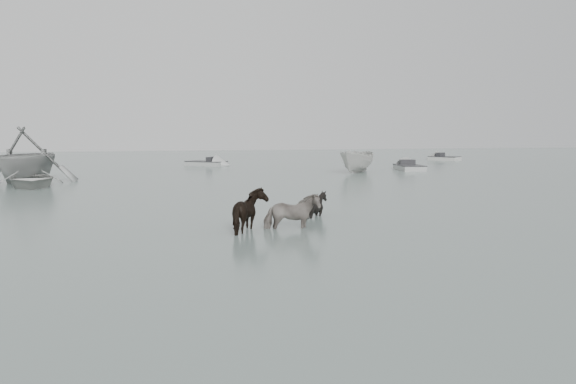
% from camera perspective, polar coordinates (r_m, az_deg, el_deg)
% --- Properties ---
extents(ground, '(140.00, 140.00, 0.00)m').
position_cam_1_polar(ground, '(16.61, 3.81, -3.58)').
color(ground, slate).
rests_on(ground, ground).
extents(pony_pinto, '(1.64, 0.84, 1.35)m').
position_cam_1_polar(pony_pinto, '(16.19, 0.38, -1.41)').
color(pony_pinto, black).
rests_on(pony_pinto, ground).
extents(pony_dark, '(1.27, 1.46, 1.41)m').
position_cam_1_polar(pony_dark, '(15.88, -3.73, -1.45)').
color(pony_dark, black).
rests_on(pony_dark, ground).
extents(pony_black, '(1.09, 0.98, 1.19)m').
position_cam_1_polar(pony_black, '(18.59, 2.86, -0.69)').
color(pony_black, black).
rests_on(pony_black, ground).
extents(rowboat_lead, '(4.09, 5.12, 0.95)m').
position_cam_1_polar(rowboat_lead, '(31.60, -24.68, 1.36)').
color(rowboat_lead, '#AEAEA9').
rests_on(rowboat_lead, ground).
extents(rowboat_trail, '(6.86, 7.41, 3.22)m').
position_cam_1_polar(rowboat_trail, '(34.71, -24.99, 3.60)').
color(rowboat_trail, '#959795').
rests_on(rowboat_trail, ground).
extents(boat_small, '(4.15, 4.40, 1.70)m').
position_cam_1_polar(boat_small, '(38.86, 7.09, 3.21)').
color(boat_small, beige).
rests_on(boat_small, ground).
extents(skiff_port, '(2.39, 4.78, 0.75)m').
position_cam_1_polar(skiff_port, '(42.08, 12.23, 2.69)').
color(skiff_port, '#999B99').
rests_on(skiff_port, ground).
extents(skiff_mid, '(4.53, 4.07, 0.75)m').
position_cam_1_polar(skiff_mid, '(47.00, -8.30, 3.12)').
color(skiff_mid, '#969896').
rests_on(skiff_mid, ground).
extents(skiff_star, '(3.53, 4.17, 0.75)m').
position_cam_1_polar(skiff_star, '(57.62, 15.62, 3.50)').
color(skiff_star, '#B2B3AE').
rests_on(skiff_star, ground).
extents(skiff_far, '(6.11, 4.81, 0.75)m').
position_cam_1_polar(skiff_far, '(55.45, -25.56, 3.03)').
color(skiff_far, '#959795').
rests_on(skiff_far, ground).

